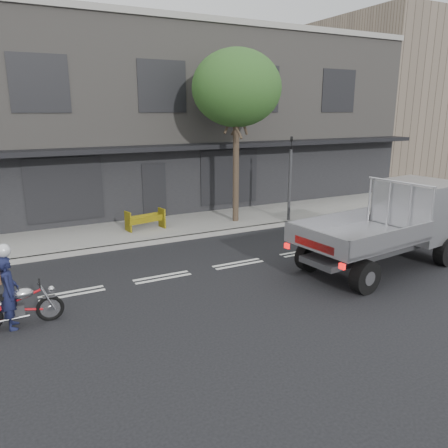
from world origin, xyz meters
TOP-DOWN VIEW (x-y plane):
  - ground at (0.00, 0.00)m, footprint 80.00×80.00m
  - sidewalk at (0.00, 4.70)m, footprint 32.00×3.20m
  - kerb at (0.00, 3.10)m, footprint 32.00×0.20m
  - building_main at (0.00, 11.30)m, footprint 26.00×10.00m
  - building_neighbour at (20.00, 11.30)m, footprint 14.00×10.00m
  - street_tree at (2.20, 4.20)m, footprint 3.40×3.40m
  - traffic_light_pole at (4.20, 3.35)m, footprint 0.12×0.12m
  - motorcycle at (-6.04, -1.27)m, footprint 1.80×0.52m
  - rider at (-6.19, -1.27)m, footprint 0.40×0.59m
  - flatbed_ute at (4.76, -2.01)m, footprint 5.66×2.82m
  - construction_barrier at (-1.45, 4.36)m, footprint 1.48×0.83m

SIDE VIEW (x-z plane):
  - ground at x=0.00m, z-range 0.00..0.00m
  - sidewalk at x=0.00m, z-range 0.00..0.15m
  - kerb at x=0.00m, z-range 0.00..0.15m
  - motorcycle at x=-6.04m, z-range 0.01..0.94m
  - construction_barrier at x=-1.45m, z-range 0.15..0.93m
  - rider at x=-6.19m, z-range 0.00..1.59m
  - flatbed_ute at x=4.76m, z-range 0.18..2.70m
  - traffic_light_pole at x=4.20m, z-range -0.10..3.40m
  - building_main at x=0.00m, z-range 0.00..8.00m
  - building_neighbour at x=20.00m, z-range 0.00..10.00m
  - street_tree at x=2.20m, z-range 1.90..8.65m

